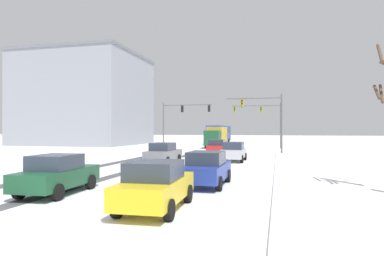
% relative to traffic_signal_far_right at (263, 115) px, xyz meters
% --- Properties ---
extents(ground_plane, '(300.00, 300.00, 0.00)m').
position_rel_traffic_signal_far_right_xyz_m(ground_plane, '(-5.71, -40.85, -4.68)').
color(ground_plane, white).
extents(wheel_track_left_lane, '(0.96, 34.14, 0.01)m').
position_rel_traffic_signal_far_right_xyz_m(wheel_track_left_lane, '(-10.49, -25.33, -4.68)').
color(wheel_track_left_lane, '#4C4C51').
rests_on(wheel_track_left_lane, ground).
extents(wheel_track_right_lane, '(0.78, 34.14, 0.01)m').
position_rel_traffic_signal_far_right_xyz_m(wheel_track_right_lane, '(-7.08, -25.33, -4.68)').
color(wheel_track_right_lane, '#4C4C51').
rests_on(wheel_track_right_lane, ground).
extents(sidewalk_kerb_right, '(4.00, 34.14, 0.12)m').
position_rel_traffic_signal_far_right_xyz_m(sidewalk_kerb_right, '(3.82, -26.88, -4.62)').
color(sidewalk_kerb_right, white).
rests_on(sidewalk_kerb_right, ground).
extents(traffic_signal_far_right, '(6.94, 0.82, 6.50)m').
position_rel_traffic_signal_far_right_xyz_m(traffic_signal_far_right, '(0.00, 0.00, 0.00)').
color(traffic_signal_far_right, '#56565B').
rests_on(traffic_signal_far_right, ground).
extents(traffic_signal_far_left, '(7.16, 0.55, 6.50)m').
position_rel_traffic_signal_far_right_xyz_m(traffic_signal_far_left, '(-11.33, -3.90, 0.01)').
color(traffic_signal_far_left, '#56565B').
rests_on(traffic_signal_far_left, ground).
extents(traffic_signal_near_right, '(6.13, 0.43, 6.50)m').
position_rel_traffic_signal_far_right_xyz_m(traffic_signal_near_right, '(0.74, -11.85, -0.25)').
color(traffic_signal_near_right, '#56565B').
rests_on(traffic_signal_near_right, ground).
extents(car_red_lead, '(2.02, 4.19, 1.62)m').
position_rel_traffic_signal_far_right_xyz_m(car_red_lead, '(-4.21, -14.49, -3.87)').
color(car_red_lead, red).
rests_on(car_red_lead, ground).
extents(car_silver_second, '(1.87, 4.12, 1.62)m').
position_rel_traffic_signal_far_right_xyz_m(car_silver_second, '(-1.55, -21.33, -3.87)').
color(car_silver_second, '#B7BABF').
rests_on(car_silver_second, ground).
extents(car_grey_third, '(1.99, 4.18, 1.62)m').
position_rel_traffic_signal_far_right_xyz_m(car_grey_third, '(-6.70, -24.37, -3.87)').
color(car_grey_third, slate).
rests_on(car_grey_third, ground).
extents(car_blue_fourth, '(1.85, 4.11, 1.62)m').
position_rel_traffic_signal_far_right_xyz_m(car_blue_fourth, '(-1.24, -33.79, -3.87)').
color(car_blue_fourth, '#233899').
rests_on(car_blue_fourth, ground).
extents(car_dark_green_fifth, '(2.02, 4.19, 1.62)m').
position_rel_traffic_signal_far_right_xyz_m(car_dark_green_fifth, '(-6.81, -37.30, -3.87)').
color(car_dark_green_fifth, '#194C2D').
rests_on(car_dark_green_fifth, ground).
extents(car_yellow_cab_sixth, '(1.97, 4.17, 1.62)m').
position_rel_traffic_signal_far_right_xyz_m(car_yellow_cab_sixth, '(-1.90, -38.88, -3.87)').
color(car_yellow_cab_sixth, yellow).
rests_on(car_yellow_cab_sixth, ground).
extents(bus_oncoming, '(2.94, 11.08, 3.38)m').
position_rel_traffic_signal_far_right_xyz_m(bus_oncoming, '(-8.67, 13.15, -2.69)').
color(bus_oncoming, '#284793').
rests_on(bus_oncoming, ground).
extents(box_truck_delivery, '(2.32, 7.41, 3.02)m').
position_rel_traffic_signal_far_right_xyz_m(box_truck_delivery, '(-6.77, -0.57, -3.05)').
color(box_truck_delivery, '#194C2D').
rests_on(box_truck_delivery, ground).
extents(office_building_far_left_block, '(19.85, 17.95, 16.13)m').
position_rel_traffic_signal_far_right_xyz_m(office_building_far_left_block, '(-31.76, 4.87, 3.39)').
color(office_building_far_left_block, '#9399A3').
rests_on(office_building_far_left_block, ground).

